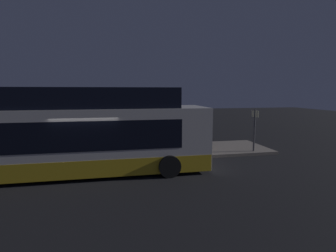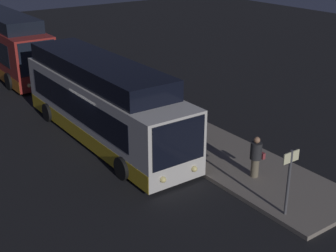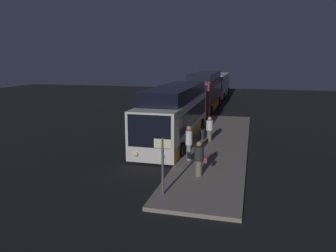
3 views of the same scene
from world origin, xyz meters
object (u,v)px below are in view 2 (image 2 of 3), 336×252
bus_lead (102,104)px  sign_post (289,175)px  bus_second (6,45)px  passenger_waiting (151,109)px  passenger_with_bags (256,156)px  passenger_boarding (200,138)px  suitcase (137,119)px

bus_lead → sign_post: (9.43, 1.72, -0.02)m
bus_second → passenger_waiting: bus_second is taller
bus_lead → passenger_with_bags: 7.53m
passenger_boarding → passenger_waiting: 4.35m
passenger_with_bags → sign_post: (2.46, -1.05, 0.58)m
passenger_boarding → sign_post: sign_post is taller
bus_lead → passenger_boarding: 5.11m
bus_second → sign_post: bearing=4.3°
passenger_boarding → bus_lead: bearing=-0.1°
suitcase → sign_post: (9.49, -0.12, 1.12)m
passenger_boarding → bus_second: bearing=-15.7°
passenger_boarding → passenger_with_bags: 2.42m
bus_second → suitcase: bearing=7.7°
bus_lead → passenger_waiting: bus_lead is taller
passenger_waiting → suitcase: size_ratio=1.82×
passenger_with_bags → sign_post: bearing=-23.8°
passenger_waiting → sign_post: 9.04m
bus_lead → passenger_boarding: (4.74, 1.86, -0.43)m
bus_second → suitcase: size_ratio=12.98×
passenger_boarding → passenger_waiting: (-4.31, 0.52, -0.18)m
suitcase → passenger_waiting: bearing=47.7°
bus_second → bus_lead: bearing=0.0°
bus_second → passenger_boarding: 18.47m
passenger_waiting → passenger_with_bags: 6.55m
passenger_waiting → sign_post: sign_post is taller
bus_second → passenger_with_bags: bearing=7.7°
bus_lead → suitcase: size_ratio=12.94×
suitcase → sign_post: 9.56m
passenger_with_bags → passenger_boarding: bearing=-158.4°
bus_second → passenger_boarding: bearing=5.8°
passenger_waiting → bus_lead: bearing=-56.4°
bus_lead → passenger_waiting: (0.43, 2.38, -0.61)m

